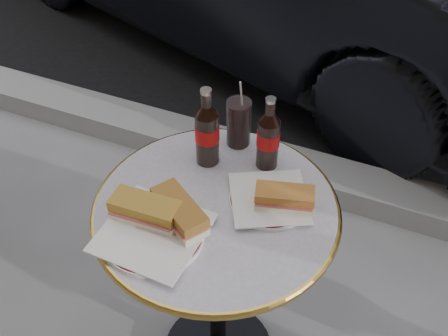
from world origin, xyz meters
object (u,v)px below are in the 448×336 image
at_px(bistro_table, 217,291).
at_px(plate_right, 269,200).
at_px(cola_bottle_right, 269,133).
at_px(plate_left, 153,235).
at_px(cola_bottle_left, 207,127).
at_px(cola_glass, 239,123).

distance_m(bistro_table, plate_right, 0.39).
relative_size(bistro_table, cola_bottle_right, 3.37).
height_order(plate_left, cola_bottle_right, cola_bottle_right).
xyz_separation_m(bistro_table, plate_left, (-0.10, -0.15, 0.37)).
height_order(bistro_table, cola_bottle_right, cola_bottle_right).
bearing_deg(plate_left, plate_right, 44.92).
height_order(plate_left, cola_bottle_left, cola_bottle_left).
height_order(plate_right, cola_bottle_right, cola_bottle_right).
distance_m(cola_bottle_right, cola_glass, 0.12).
distance_m(cola_bottle_left, cola_bottle_right, 0.16).
relative_size(plate_right, cola_glass, 1.42).
relative_size(cola_bottle_left, cola_glass, 1.67).
distance_m(plate_left, cola_bottle_right, 0.39).
distance_m(plate_left, cola_bottle_left, 0.31).
bearing_deg(plate_right, plate_left, -135.08).
xyz_separation_m(plate_left, plate_right, (0.21, 0.21, -0.00)).
relative_size(plate_left, cola_bottle_left, 1.05).
bearing_deg(cola_bottle_left, bistro_table, -58.90).
relative_size(bistro_table, plate_left, 3.01).
xyz_separation_m(plate_right, cola_glass, (-0.16, 0.18, 0.06)).
relative_size(plate_left, cola_glass, 1.74).
bearing_deg(bistro_table, cola_bottle_right, 72.12).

